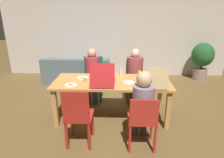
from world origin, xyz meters
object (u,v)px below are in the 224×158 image
object	(u,v)px
chair_0	(93,77)
plate_2	(129,82)
drinking_glass_2	(139,75)
person_2	(142,102)
pizza_box_0	(103,79)
drinking_glass_0	(85,80)
chair_2	(143,120)
chair_1	(134,78)
person_0	(92,71)
drinking_glass_1	(121,72)
potted_plant	(202,58)
couch	(77,72)
dining_table	(112,86)
plate_1	(82,77)
plate_0	(71,85)
pizza_box_1	(155,83)
person_1	(135,71)
chair_3	(78,117)

from	to	relation	value
chair_0	plate_2	world-z (taller)	chair_0
plate_2	drinking_glass_2	xyz separation A→B (m)	(0.22, 0.27, 0.06)
person_2	pizza_box_0	size ratio (longest dim) A/B	1.99
chair_0	drinking_glass_0	xyz separation A→B (m)	(-0.01, -1.05, 0.30)
chair_2	chair_1	bearing A→B (deg)	90.00
person_0	drinking_glass_1	size ratio (longest dim) A/B	10.12
potted_plant	drinking_glass_2	bearing A→B (deg)	-133.78
plate_2	drinking_glass_0	xyz separation A→B (m)	(-0.78, -0.06, 0.05)
drinking_glass_1	couch	distance (m)	2.15
person_2	dining_table	bearing A→B (deg)	122.28
chair_1	plate_2	world-z (taller)	chair_1
plate_2	pizza_box_0	bearing A→B (deg)	179.30
plate_1	plate_2	distance (m)	0.90
person_2	plate_0	world-z (taller)	person_2
plate_2	pizza_box_1	bearing A→B (deg)	-13.85
plate_1	plate_2	bearing A→B (deg)	-14.56
chair_1	plate_0	distance (m)	1.66
couch	drinking_glass_1	bearing A→B (deg)	-52.84
person_1	drinking_glass_0	distance (m)	1.31
couch	pizza_box_1	bearing A→B (deg)	-50.15
chair_0	pizza_box_0	distance (m)	1.08
pizza_box_0	couch	bearing A→B (deg)	114.21
plate_0	couch	size ratio (longest dim) A/B	0.11
chair_0	pizza_box_1	world-z (taller)	pizza_box_1
person_2	plate_1	world-z (taller)	person_2
plate_0	plate_1	bearing A→B (deg)	70.80
drinking_glass_0	chair_2	bearing A→B (deg)	-38.45
chair_1	pizza_box_1	distance (m)	1.16
chair_1	couch	bearing A→B (deg)	144.43
chair_1	person_1	distance (m)	0.25
potted_plant	dining_table	bearing A→B (deg)	-137.86
dining_table	chair_2	distance (m)	1.03
plate_2	couch	distance (m)	2.56
pizza_box_0	drinking_glass_2	bearing A→B (deg)	21.52
person_0	drinking_glass_2	bearing A→B (deg)	-30.37
person_0	potted_plant	bearing A→B (deg)	27.11
dining_table	potted_plant	world-z (taller)	potted_plant
chair_2	potted_plant	xyz separation A→B (m)	(2.08, 3.21, 0.17)
chair_1	potted_plant	xyz separation A→B (m)	(2.08, 1.43, 0.16)
pizza_box_0	chair_1	bearing A→B (deg)	56.93
person_0	pizza_box_1	world-z (taller)	person_0
chair_1	person_2	xyz separation A→B (m)	(0.00, -1.65, 0.21)
plate_0	drinking_glass_1	distance (m)	1.06
person_1	plate_0	size ratio (longest dim) A/B	5.74
person_2	drinking_glass_1	size ratio (longest dim) A/B	10.12
chair_3	drinking_glass_2	size ratio (longest dim) A/B	6.84
chair_0	chair_1	distance (m)	0.95
drinking_glass_1	chair_3	bearing A→B (deg)	-118.03
person_1	chair_1	bearing A→B (deg)	90.00
potted_plant	couch	bearing A→B (deg)	-175.17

